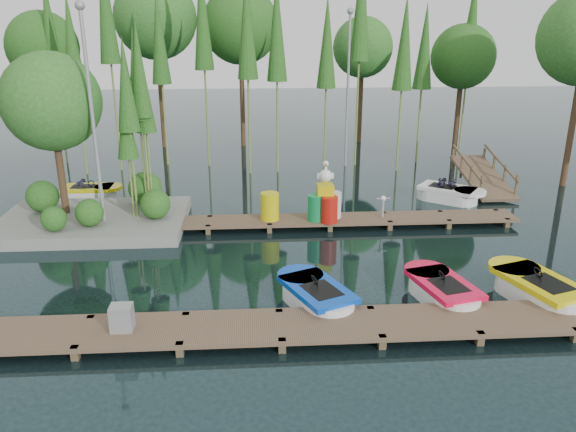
{
  "coord_description": "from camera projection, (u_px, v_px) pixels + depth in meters",
  "views": [
    {
      "loc": [
        -0.56,
        -15.44,
        6.64
      ],
      "look_at": [
        0.5,
        0.5,
        1.1
      ],
      "focal_mm": 35.0,
      "sensor_mm": 36.0,
      "label": 1
    }
  ],
  "objects": [
    {
      "name": "yellow_barrel",
      "position": [
        270.0,
        206.0,
        18.87
      ],
      "size": [
        0.62,
        0.62,
        0.93
      ],
      "primitive_type": "cylinder",
      "color": "#D0C20A",
      "rests_on": "far_dock"
    },
    {
      "name": "lamp_rear",
      "position": [
        348.0,
        76.0,
        25.99
      ],
      "size": [
        0.3,
        0.3,
        7.25
      ],
      "color": "gray",
      "rests_on": "ground"
    },
    {
      "name": "boat_red",
      "position": [
        442.0,
        291.0,
        14.05
      ],
      "size": [
        1.72,
        2.75,
        0.86
      ],
      "rotation": [
        0.0,
        0.0,
        0.24
      ],
      "color": "white",
      "rests_on": "ground"
    },
    {
      "name": "seagull_post",
      "position": [
        383.0,
        203.0,
        19.1
      ],
      "size": [
        0.47,
        0.26,
        0.76
      ],
      "color": "gray",
      "rests_on": "far_dock"
    },
    {
      "name": "boat_yellow_near",
      "position": [
        538.0,
        291.0,
        14.03
      ],
      "size": [
        2.12,
        3.12,
        0.96
      ],
      "rotation": [
        0.0,
        0.0,
        0.4
      ],
      "color": "white",
      "rests_on": "ground"
    },
    {
      "name": "drum_cluster",
      "position": [
        326.0,
        203.0,
        18.8
      ],
      "size": [
        1.18,
        1.08,
        2.03
      ],
      "color": "#0E7F3E",
      "rests_on": "far_dock"
    },
    {
      "name": "island",
      "position": [
        76.0,
        133.0,
        18.43
      ],
      "size": [
        6.2,
        4.2,
        6.75
      ],
      "color": "gray",
      "rests_on": "ground"
    },
    {
      "name": "near_dock",
      "position": [
        281.0,
        327.0,
        12.45
      ],
      "size": [
        18.0,
        1.5,
        0.5
      ],
      "color": "brown",
      "rests_on": "ground"
    },
    {
      "name": "boat_yellow_far",
      "position": [
        90.0,
        192.0,
        22.18
      ],
      "size": [
        2.41,
        1.1,
        1.21
      ],
      "rotation": [
        0.0,
        0.0,
        -0.35
      ],
      "color": "white",
      "rests_on": "ground"
    },
    {
      "name": "ground_plane",
      "position": [
        272.0,
        257.0,
        16.77
      ],
      "size": [
        90.0,
        90.0,
        0.0
      ],
      "primitive_type": "plane",
      "color": "#1B2F32"
    },
    {
      "name": "boat_white_far",
      "position": [
        448.0,
        194.0,
        21.91
      ],
      "size": [
        2.85,
        2.56,
        1.26
      ],
      "rotation": [
        0.0,
        0.0,
        0.05
      ],
      "color": "white",
      "rests_on": "ground"
    },
    {
      "name": "ramp",
      "position": [
        483.0,
        176.0,
        23.27
      ],
      "size": [
        1.5,
        3.94,
        1.49
      ],
      "color": "brown",
      "rests_on": "ground"
    },
    {
      "name": "far_dock",
      "position": [
        299.0,
        221.0,
        19.11
      ],
      "size": [
        15.0,
        1.2,
        0.5
      ],
      "color": "brown",
      "rests_on": "ground"
    },
    {
      "name": "lamp_island",
      "position": [
        91.0,
        103.0,
        17.38
      ],
      "size": [
        0.3,
        0.3,
        7.25
      ],
      "color": "gray",
      "rests_on": "ground"
    },
    {
      "name": "tree_screen",
      "position": [
        215.0,
        34.0,
        24.63
      ],
      "size": [
        34.42,
        18.53,
        10.31
      ],
      "color": "#442F1D",
      "rests_on": "ground"
    },
    {
      "name": "boat_blue",
      "position": [
        316.0,
        297.0,
        13.76
      ],
      "size": [
        2.15,
        2.88,
        0.89
      ],
      "rotation": [
        0.0,
        0.0,
        0.42
      ],
      "color": "white",
      "rests_on": "ground"
    },
    {
      "name": "utility_cabinet",
      "position": [
        122.0,
        318.0,
        12.11
      ],
      "size": [
        0.48,
        0.4,
        0.58
      ],
      "primitive_type": "cube",
      "color": "gray",
      "rests_on": "near_dock"
    }
  ]
}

